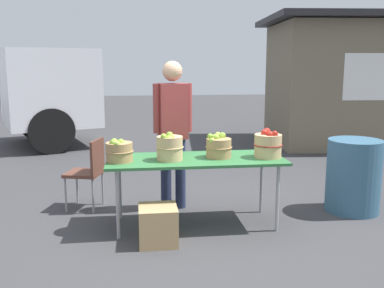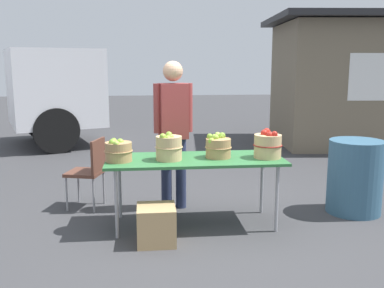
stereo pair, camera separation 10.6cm
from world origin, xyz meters
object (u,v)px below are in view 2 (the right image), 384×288
at_px(market_table, 195,162).
at_px(apple_basket_red_0, 268,145).
at_px(apple_basket_green_1, 169,147).
at_px(produce_crate, 156,225).
at_px(folding_chair, 90,167).
at_px(apple_basket_green_2, 218,147).
at_px(trash_barrel, 355,177).
at_px(vendor_adult, 173,123).
at_px(apple_basket_green_0, 118,151).

relative_size(market_table, apple_basket_red_0, 6.07).
relative_size(apple_basket_green_1, produce_crate, 0.79).
height_order(apple_basket_green_1, folding_chair, apple_basket_green_1).
xyz_separation_m(market_table, apple_basket_green_2, (0.25, 0.00, 0.16)).
height_order(apple_basket_red_0, trash_barrel, apple_basket_red_0).
distance_m(market_table, vendor_adult, 0.71).
distance_m(vendor_adult, produce_crate, 1.38).
relative_size(apple_basket_green_1, apple_basket_green_2, 1.03).
relative_size(market_table, folding_chair, 2.21).
relative_size(trash_barrel, produce_crate, 2.32).
bearing_deg(apple_basket_green_0, vendor_adult, 46.79).
relative_size(apple_basket_red_0, trash_barrel, 0.36).
xyz_separation_m(apple_basket_green_2, folding_chair, (-1.46, 0.70, -0.36)).
xyz_separation_m(apple_basket_green_1, vendor_adult, (0.09, 0.65, 0.16)).
distance_m(apple_basket_green_0, apple_basket_red_0, 1.59).
bearing_deg(vendor_adult, market_table, 99.27).
distance_m(folding_chair, trash_barrel, 3.18).
bearing_deg(trash_barrel, apple_basket_green_2, -173.04).
bearing_deg(trash_barrel, apple_basket_green_0, -174.27).
xyz_separation_m(apple_basket_green_1, produce_crate, (-0.15, -0.40, -0.70)).
bearing_deg(apple_basket_green_1, folding_chair, 140.22).
distance_m(apple_basket_green_0, apple_basket_green_2, 1.06).
relative_size(apple_basket_green_0, apple_basket_red_0, 0.95).
bearing_deg(apple_basket_green_2, folding_chair, 154.19).
height_order(market_table, apple_basket_green_1, apple_basket_green_1).
relative_size(apple_basket_green_1, trash_barrel, 0.34).
height_order(vendor_adult, folding_chair, vendor_adult).
bearing_deg(folding_chair, trash_barrel, 96.39).
bearing_deg(apple_basket_red_0, apple_basket_green_2, 173.19).
bearing_deg(produce_crate, market_table, 46.85).
xyz_separation_m(market_table, produce_crate, (-0.44, -0.46, -0.52)).
bearing_deg(folding_chair, vendor_adult, 98.75).
bearing_deg(apple_basket_red_0, folding_chair, 158.88).
height_order(apple_basket_red_0, vendor_adult, vendor_adult).
distance_m(apple_basket_red_0, trash_barrel, 1.26).
relative_size(apple_basket_red_0, produce_crate, 0.83).
bearing_deg(market_table, apple_basket_red_0, -4.45).
bearing_deg(apple_basket_green_1, apple_basket_green_0, -179.19).
height_order(apple_basket_red_0, produce_crate, apple_basket_red_0).
distance_m(apple_basket_red_0, vendor_adult, 1.18).
distance_m(trash_barrel, produce_crate, 2.47).
height_order(apple_basket_green_0, apple_basket_green_2, apple_basket_green_2).
xyz_separation_m(apple_basket_red_0, trash_barrel, (1.15, 0.27, -0.45)).
bearing_deg(apple_basket_green_0, apple_basket_green_1, 0.81).
relative_size(market_table, apple_basket_green_2, 6.55).
height_order(apple_basket_green_0, apple_basket_red_0, apple_basket_red_0).
height_order(apple_basket_green_1, trash_barrel, apple_basket_green_1).
height_order(apple_basket_green_2, trash_barrel, apple_basket_green_2).
relative_size(apple_basket_red_0, folding_chair, 0.36).
distance_m(apple_basket_green_1, produce_crate, 0.82).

